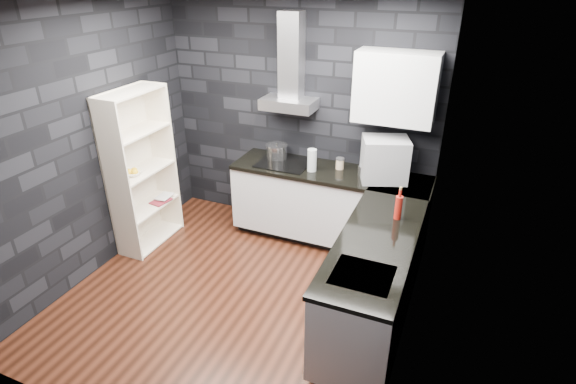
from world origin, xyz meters
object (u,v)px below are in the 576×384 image
Objects in this scene: storage_jar at (340,164)px; bookshelf at (142,171)px; pot at (277,152)px; red_bottle at (398,208)px; fruit_bowl at (133,173)px; appliance_garage at (385,160)px; utensil_crock at (362,171)px; glass_vase at (312,160)px.

bookshelf is (-2.00, -0.91, -0.06)m from storage_jar.
red_bottle reaches higher than pot.
red_bottle reaches higher than fruit_bowl.
appliance_garage is 0.26× the size of bookshelf.
appliance_garage is 2.30× the size of fruit_bowl.
pot is at bearing 155.61° from appliance_garage.
utensil_crock is 0.28m from appliance_garage.
red_bottle is at bearing 3.69° from fruit_bowl.
bookshelf is 0.15m from fruit_bowl.
pot is 1.11× the size of red_bottle.
glass_vase is 0.54× the size of appliance_garage.
appliance_garage is 2.10× the size of red_bottle.
red_bottle is 0.12× the size of bookshelf.
bookshelf is at bearing -179.21° from red_bottle.
pot reaches higher than utensil_crock.
appliance_garage is at bearing -10.69° from storage_jar.
pot is 0.77m from storage_jar.
glass_vase is 2.13× the size of utensil_crock.
storage_jar is at bearing 23.03° from bookshelf.
storage_jar is at bearing 132.61° from red_bottle.
fruit_bowl is at bearing -153.12° from glass_vase.
glass_vase is 1.94m from fruit_bowl.
storage_jar is 2.26m from fruit_bowl.
pot is 1.21× the size of fruit_bowl.
utensil_crock is at bearing 160.56° from appliance_garage.
pot is at bearing 35.11° from bookshelf.
utensil_crock is (0.54, 0.07, -0.07)m from glass_vase.
appliance_garage is at bearing 16.62° from bookshelf.
utensil_crock is 0.53× the size of red_bottle.
utensil_crock is at bearing -5.47° from pot.
bookshelf is at bearing -160.40° from utensil_crock.
pot is 2.07× the size of utensil_crock.
red_bottle is (0.80, -0.87, 0.05)m from storage_jar.
appliance_garage is (0.50, -0.09, 0.17)m from storage_jar.
appliance_garage is 0.84m from red_bottle.
glass_vase reaches higher than red_bottle.
glass_vase is 0.14× the size of bookshelf.
fruit_bowl is (-2.28, -0.95, -0.02)m from utensil_crock.
pot reaches higher than storage_jar.
storage_jar is 1.18m from red_bottle.
utensil_crock is at bearing 22.71° from fruit_bowl.
pot is at bearing 150.93° from red_bottle.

